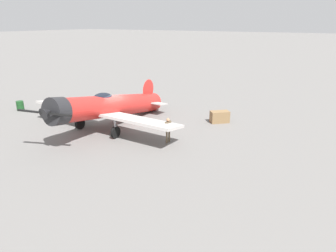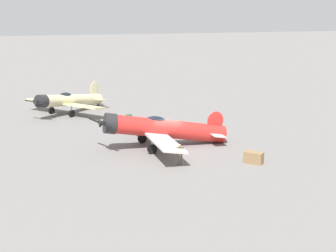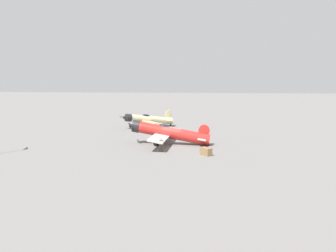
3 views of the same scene
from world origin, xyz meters
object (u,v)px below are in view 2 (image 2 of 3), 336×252
object	(u,v)px
airplane_foreground	(162,129)
equipment_crate	(254,158)
airplane_mid_apron	(68,100)
ground_crew_mechanic	(180,152)
fuel_drum	(129,119)

from	to	relation	value
airplane_foreground	equipment_crate	world-z (taller)	airplane_foreground
airplane_mid_apron	ground_crew_mechanic	xyz separation A→B (m)	(-5.60, 21.19, -0.53)
equipment_crate	ground_crew_mechanic	bearing A→B (deg)	-14.07
equipment_crate	fuel_drum	xyz separation A→B (m)	(5.72, -16.10, -0.03)
airplane_mid_apron	fuel_drum	xyz separation A→B (m)	(-5.33, 6.45, -1.10)
airplane_foreground	ground_crew_mechanic	world-z (taller)	airplane_foreground
ground_crew_mechanic	airplane_foreground	bearing A→B (deg)	178.63
airplane_mid_apron	equipment_crate	distance (m)	25.13
fuel_drum	airplane_foreground	bearing A→B (deg)	92.81
airplane_mid_apron	equipment_crate	size ratio (longest dim) A/B	6.23
airplane_foreground	equipment_crate	size ratio (longest dim) A/B	7.94
airplane_foreground	fuel_drum	distance (m)	9.80
fuel_drum	equipment_crate	bearing A→B (deg)	109.55
airplane_mid_apron	fuel_drum	world-z (taller)	airplane_mid_apron
airplane_mid_apron	fuel_drum	distance (m)	8.44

